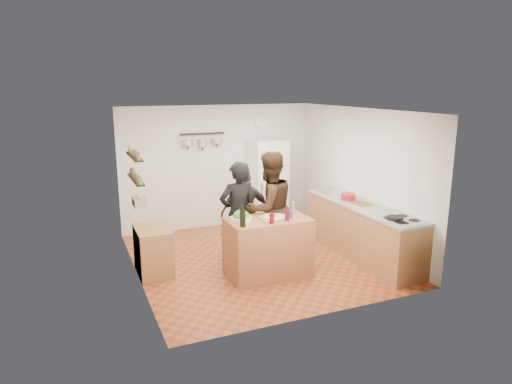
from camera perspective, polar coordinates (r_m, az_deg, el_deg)
name	(u,v)px	position (r m, az deg, el deg)	size (l,w,h in m)	color
room_shell	(249,183)	(7.83, -0.82, 1.16)	(4.20, 4.20, 4.20)	brown
prep_island	(268,247)	(7.08, 1.51, -6.89)	(1.25, 0.72, 0.91)	brown
pizza_board	(274,218)	(6.95, 2.21, -3.25)	(0.42, 0.34, 0.02)	olive
pizza	(274,217)	(6.94, 2.21, -3.10)	(0.34, 0.34, 0.02)	#CDBB87
salad_bowl	(241,219)	(6.81, -1.86, -3.39)	(0.31, 0.31, 0.06)	white
wine_bottle	(243,218)	(6.52, -1.67, -3.29)	(0.08, 0.08, 0.25)	black
wine_glass_near	(272,218)	(6.68, 2.00, -3.27)	(0.07, 0.07, 0.17)	#5B0718
wine_glass_far	(287,215)	(6.83, 3.92, -2.94)	(0.07, 0.07, 0.16)	#54071C
pepper_mill	(293,209)	(7.14, 4.67, -2.19)	(0.05, 0.05, 0.17)	olive
salt_canister	(289,215)	(6.94, 4.21, -2.85)	(0.08, 0.08, 0.12)	navy
person_left	(238,214)	(7.31, -2.25, -2.83)	(0.63, 0.42, 1.73)	black
person_center	(269,208)	(7.42, 1.66, -2.06)	(0.91, 0.71, 1.86)	black
person_back	(246,212)	(7.88, -1.29, -2.51)	(0.88, 0.37, 1.50)	#2C2927
counter_run	(362,231)	(8.05, 13.10, -4.75)	(0.63, 2.63, 0.90)	#9E7042
stove_top	(401,220)	(7.21, 17.69, -3.35)	(0.60, 0.62, 0.02)	white
skillet	(395,218)	(7.16, 16.97, -3.14)	(0.25, 0.25, 0.05)	black
sink	(336,194)	(8.60, 9.97, -0.23)	(0.50, 0.80, 0.03)	silver
cutting_board	(362,204)	(7.95, 13.12, -1.53)	(0.30, 0.40, 0.02)	#996837
red_bowl	(348,197)	(8.18, 11.48, -0.58)	(0.25, 0.25, 0.11)	maroon
fridge	(267,183)	(9.50, 1.42, 1.15)	(0.70, 0.68, 1.80)	white
wall_clock	(261,121)	(9.62, 0.64, 8.84)	(0.30, 0.30, 0.03)	silver
spice_shelf_lower	(136,179)	(7.11, -14.81, 1.53)	(0.12, 1.00, 0.03)	black
spice_shelf_upper	(134,157)	(7.05, -14.97, 4.31)	(0.12, 1.00, 0.03)	black
produce_basket	(139,202)	(7.20, -14.41, -1.18)	(0.18, 0.35, 0.14)	silver
side_table	(153,250)	(7.38, -12.73, -7.12)	(0.50, 0.80, 0.73)	#A06843
pot_rack	(202,134)	(9.12, -6.73, 7.25)	(0.90, 0.04, 0.04)	black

